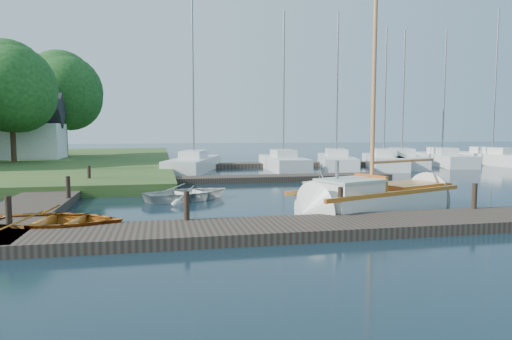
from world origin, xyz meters
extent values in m
plane|color=black|center=(0.00, 0.00, 0.00)|extent=(160.00, 160.00, 0.00)
cube|color=#32231E|center=(0.00, -6.00, 0.15)|extent=(18.00, 2.20, 0.30)
cube|color=#32231E|center=(-8.00, 2.00, 0.15)|extent=(2.20, 18.00, 0.30)
cube|color=#32231E|center=(2.00, 6.50, 0.15)|extent=(14.00, 1.60, 0.30)
cube|color=#32231E|center=(10.00, 16.00, 0.15)|extent=(30.00, 1.60, 0.30)
cylinder|color=black|center=(-7.50, -5.00, 0.70)|extent=(0.16, 0.16, 0.80)
cylinder|color=black|center=(-3.00, -5.00, 0.70)|extent=(0.16, 0.16, 0.80)
cylinder|color=black|center=(1.50, -5.00, 0.70)|extent=(0.16, 0.16, 0.80)
cylinder|color=black|center=(6.00, -5.00, 0.70)|extent=(0.16, 0.16, 0.80)
cylinder|color=black|center=(-7.00, 0.00, 0.70)|extent=(0.16, 0.16, 0.80)
cylinder|color=black|center=(-7.00, 5.00, 0.70)|extent=(0.16, 0.16, 0.80)
cube|color=silver|center=(3.46, -3.34, 0.23)|extent=(5.38, 3.66, 0.90)
cone|color=silver|center=(6.30, -2.25, 0.23)|extent=(1.91, 2.30, 1.96)
cone|color=silver|center=(0.70, -4.40, 0.23)|extent=(1.63, 2.19, 1.96)
cube|color=#9A3814|center=(3.12, -2.46, 0.74)|extent=(5.83, 2.33, 0.14)
cube|color=#9A3814|center=(3.79, -4.22, 0.74)|extent=(5.83, 2.33, 0.14)
cube|color=#9A3814|center=(6.63, -2.13, 0.74)|extent=(0.51, 1.07, 0.14)
cube|color=silver|center=(2.34, -3.77, 0.90)|extent=(2.18, 1.95, 0.44)
cube|color=#B3C5AF|center=(2.34, -3.77, 1.15)|extent=(2.31, 2.08, 0.08)
cube|color=#9A3814|center=(3.22, -3.43, 0.98)|extent=(0.61, 1.35, 0.60)
cylinder|color=slate|center=(1.95, -3.60, 1.48)|extent=(0.12, 0.12, 0.60)
cube|color=#9A3814|center=(4.95, -2.77, 0.78)|extent=(2.59, 2.19, 0.20)
cylinder|color=#AA6035|center=(3.27, -3.41, 4.88)|extent=(0.14, 0.14, 8.40)
cylinder|color=#AA6035|center=(4.76, -2.84, 1.68)|extent=(3.02, 1.24, 0.10)
imported|color=#9A3814|center=(-6.64, -4.56, 0.41)|extent=(4.51, 3.64, 0.83)
imported|color=silver|center=(-2.64, 0.63, 0.36)|extent=(4.18, 3.63, 0.72)
imported|color=silver|center=(4.33, 2.16, 0.35)|extent=(3.83, 3.10, 0.70)
imported|color=silver|center=(3.63, 2.38, 0.50)|extent=(1.97, 1.72, 1.01)
cube|color=silver|center=(-1.48, 13.45, 0.45)|extent=(4.59, 8.66, 0.90)
cube|color=silver|center=(-1.48, 13.45, 1.15)|extent=(2.21, 3.22, 0.50)
cylinder|color=slate|center=(-1.48, 13.45, 6.44)|extent=(0.12, 0.12, 11.08)
cube|color=silver|center=(4.75, 13.33, 0.45)|extent=(2.48, 7.36, 0.90)
cube|color=silver|center=(4.75, 13.33, 1.15)|extent=(1.50, 2.60, 0.50)
cylinder|color=slate|center=(4.75, 13.33, 5.89)|extent=(0.12, 0.12, 9.98)
cube|color=silver|center=(8.89, 13.82, 0.45)|extent=(4.69, 9.29, 0.90)
cube|color=silver|center=(8.89, 13.82, 1.15)|extent=(2.25, 3.43, 0.50)
cylinder|color=slate|center=(8.89, 13.82, 6.02)|extent=(0.12, 0.12, 10.24)
cube|color=silver|center=(12.40, 13.32, 0.45)|extent=(4.70, 8.48, 0.90)
cube|color=silver|center=(12.40, 13.32, 1.15)|extent=(2.24, 3.17, 0.50)
cylinder|color=slate|center=(12.40, 13.32, 5.51)|extent=(0.12, 0.12, 9.22)
cube|color=silver|center=(14.27, 14.05, 0.45)|extent=(4.83, 8.92, 0.90)
cube|color=silver|center=(14.27, 14.05, 1.15)|extent=(2.29, 3.32, 0.50)
cylinder|color=slate|center=(14.27, 14.05, 5.57)|extent=(0.12, 0.12, 9.34)
cube|color=silver|center=(18.06, 14.58, 0.45)|extent=(3.63, 8.17, 0.90)
cube|color=silver|center=(18.06, 14.58, 1.15)|extent=(1.89, 2.98, 0.50)
cylinder|color=slate|center=(18.06, 14.58, 5.67)|extent=(0.12, 0.12, 9.54)
cube|color=silver|center=(22.41, 14.35, 0.45)|extent=(3.05, 10.08, 0.90)
cube|color=silver|center=(22.41, 14.35, 1.15)|extent=(1.69, 3.58, 0.50)
cylinder|color=slate|center=(22.41, 14.35, 6.54)|extent=(0.12, 0.12, 11.29)
cube|color=silver|center=(-14.00, 22.00, 1.90)|extent=(5.00, 4.00, 2.80)
cube|color=#26272D|center=(-14.00, 22.00, 4.34)|extent=(5.25, 2.88, 2.88)
cylinder|color=#332114|center=(-14.00, 18.00, 2.21)|extent=(0.36, 0.36, 3.42)
sphere|color=#133B16|center=(-14.00, 18.00, 5.73)|extent=(6.27, 6.27, 6.27)
sphere|color=#133B16|center=(-13.50, 17.70, 5.25)|extent=(5.32, 5.32, 5.32)
sphere|color=#133B16|center=(-14.40, 18.40, 6.39)|extent=(5.70, 5.70, 5.70)
cylinder|color=#332114|center=(-12.00, 26.00, 2.34)|extent=(0.36, 0.36, 3.67)
sphere|color=#133B16|center=(-12.00, 26.00, 6.11)|extent=(6.73, 6.73, 6.73)
sphere|color=#133B16|center=(-11.50, 25.70, 5.60)|extent=(5.71, 5.71, 5.71)
sphere|color=#133B16|center=(-12.40, 26.40, 6.82)|extent=(6.12, 6.12, 6.12)
camera|label=1|loc=(-3.67, -17.53, 2.77)|focal=32.00mm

